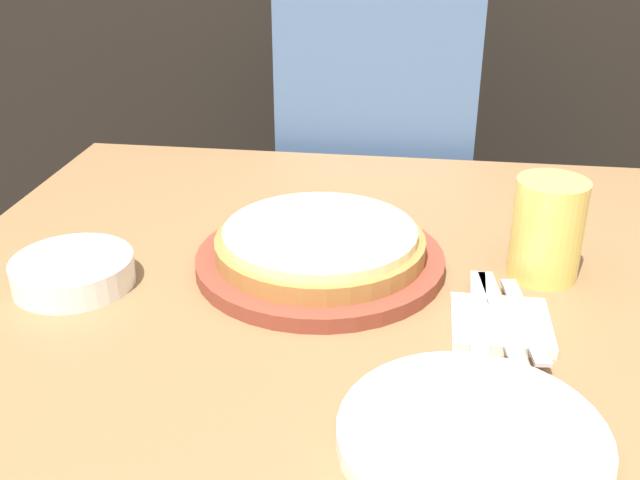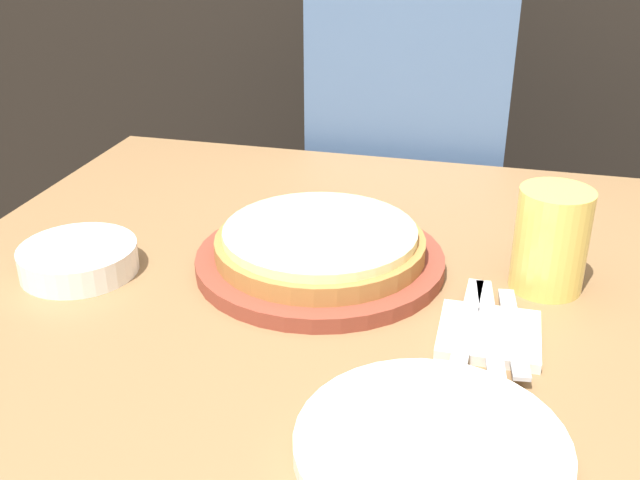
% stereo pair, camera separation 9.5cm
% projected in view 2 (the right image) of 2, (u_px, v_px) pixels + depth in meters
% --- Properties ---
extents(pizza_on_board, '(0.32, 0.32, 0.06)m').
position_uv_depth(pizza_on_board, '(320.00, 250.00, 0.97)').
color(pizza_on_board, brown).
rests_on(pizza_on_board, dining_table).
extents(beer_glass, '(0.09, 0.09, 0.13)m').
position_uv_depth(beer_glass, '(552.00, 236.00, 0.90)').
color(beer_glass, '#E5C65B').
rests_on(beer_glass, dining_table).
extents(dinner_plate, '(0.24, 0.24, 0.02)m').
position_uv_depth(dinner_plate, '(431.00, 447.00, 0.66)').
color(dinner_plate, white).
rests_on(dinner_plate, dining_table).
extents(side_bowl, '(0.15, 0.15, 0.04)m').
position_uv_depth(side_bowl, '(79.00, 259.00, 0.96)').
color(side_bowl, white).
rests_on(side_bowl, dining_table).
extents(napkin_stack, '(0.11, 0.11, 0.01)m').
position_uv_depth(napkin_stack, '(489.00, 334.00, 0.82)').
color(napkin_stack, white).
rests_on(napkin_stack, dining_table).
extents(fork, '(0.03, 0.21, 0.00)m').
position_uv_depth(fork, '(467.00, 325.00, 0.83)').
color(fork, silver).
rests_on(fork, napkin_stack).
extents(dinner_knife, '(0.04, 0.21, 0.00)m').
position_uv_depth(dinner_knife, '(490.00, 328.00, 0.82)').
color(dinner_knife, silver).
rests_on(dinner_knife, napkin_stack).
extents(spoon, '(0.04, 0.18, 0.00)m').
position_uv_depth(spoon, '(513.00, 331.00, 0.81)').
color(spoon, silver).
rests_on(spoon, napkin_stack).
extents(diner_person, '(0.38, 0.20, 1.36)m').
position_uv_depth(diner_person, '(406.00, 179.00, 1.53)').
color(diner_person, '#33333D').
rests_on(diner_person, ground_plane).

